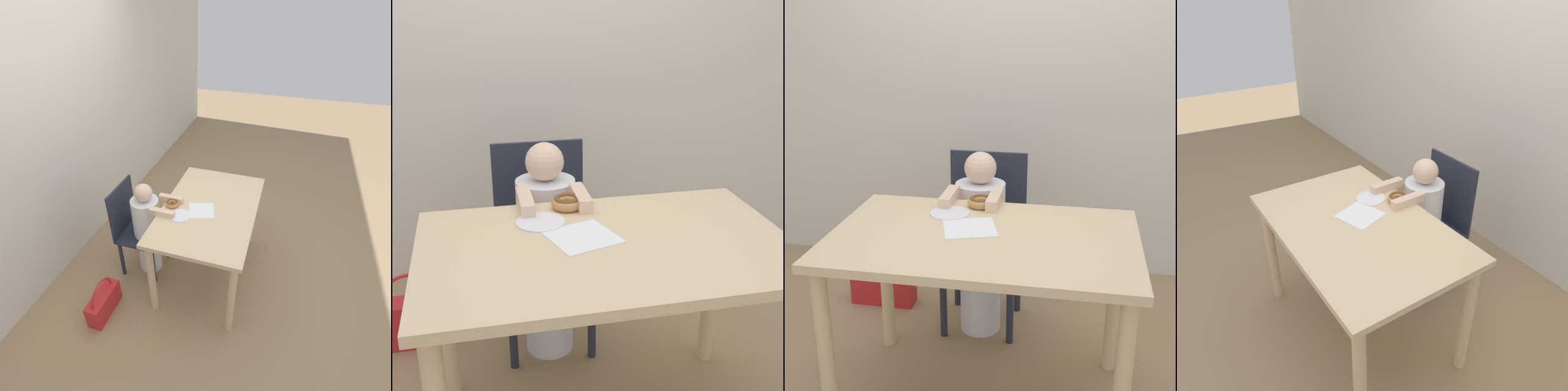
{
  "view_description": "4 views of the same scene",
  "coord_description": "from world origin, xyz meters",
  "views": [
    {
      "loc": [
        -1.98,
        -0.5,
        2.31
      ],
      "look_at": [
        -0.03,
        0.12,
        0.89
      ],
      "focal_mm": 28.0,
      "sensor_mm": 36.0,
      "label": 1
    },
    {
      "loc": [
        -0.4,
        -1.51,
        1.53
      ],
      "look_at": [
        -0.03,
        0.12,
        0.89
      ],
      "focal_mm": 50.0,
      "sensor_mm": 36.0,
      "label": 2
    },
    {
      "loc": [
        0.35,
        -1.92,
        1.6
      ],
      "look_at": [
        -0.03,
        0.12,
        0.89
      ],
      "focal_mm": 50.0,
      "sensor_mm": 36.0,
      "label": 3
    },
    {
      "loc": [
        1.42,
        -0.84,
        1.91
      ],
      "look_at": [
        -0.03,
        0.12,
        0.89
      ],
      "focal_mm": 35.0,
      "sensor_mm": 36.0,
      "label": 4
    }
  ],
  "objects": [
    {
      "name": "napkin",
      "position": [
        -0.07,
        0.05,
        0.77
      ],
      "size": [
        0.26,
        0.26,
        0.0
      ],
      "color": "white",
      "rests_on": "dining_table"
    },
    {
      "name": "handbag",
      "position": [
        -0.71,
        0.71,
        0.12
      ],
      "size": [
        0.35,
        0.12,
        0.36
      ],
      "color": "red",
      "rests_on": "ground_plane"
    },
    {
      "name": "plate",
      "position": [
        -0.18,
        0.2,
        0.77
      ],
      "size": [
        0.17,
        0.17,
        0.01
      ],
      "color": "white",
      "rests_on": "dining_table"
    },
    {
      "name": "dining_table",
      "position": [
        0.0,
        0.0,
        0.66
      ],
      "size": [
        1.2,
        0.77,
        0.77
      ],
      "color": "beige",
      "rests_on": "ground_plane"
    },
    {
      "name": "ground_plane",
      "position": [
        0.0,
        0.0,
        0.0
      ],
      "size": [
        12.0,
        12.0,
        0.0
      ],
      "primitive_type": "plane",
      "color": "#997F5B"
    },
    {
      "name": "donut",
      "position": [
        -0.07,
        0.31,
        0.79
      ],
      "size": [
        0.12,
        0.12,
        0.05
      ],
      "color": "tan",
      "rests_on": "dining_table"
    },
    {
      "name": "wall_back",
      "position": [
        0.0,
        1.38,
        1.25
      ],
      "size": [
        8.0,
        0.05,
        2.5
      ],
      "color": "silver",
      "rests_on": "ground_plane"
    },
    {
      "name": "chair",
      "position": [
        -0.12,
        0.66,
        0.46
      ],
      "size": [
        0.41,
        0.39,
        0.9
      ],
      "color": "#232838",
      "rests_on": "ground_plane"
    },
    {
      "name": "child_figure",
      "position": [
        -0.12,
        0.54,
        0.48
      ],
      "size": [
        0.26,
        0.43,
        0.96
      ],
      "color": "white",
      "rests_on": "ground_plane"
    }
  ]
}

